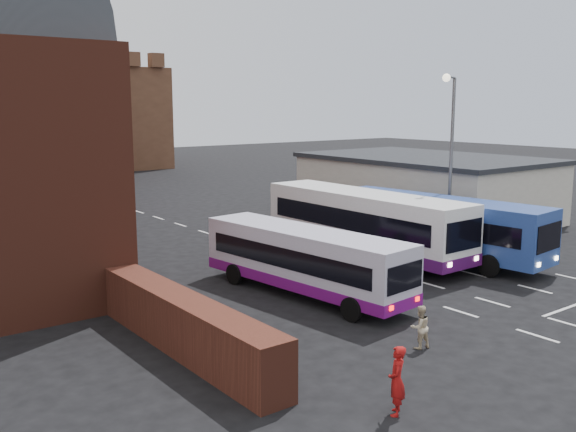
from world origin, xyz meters
TOP-DOWN VIEW (x-y plane):
  - ground at (0.00, 0.00)m, footprint 180.00×180.00m
  - forecourt_wall at (-10.20, 2.00)m, footprint 1.20×10.00m
  - cream_building at (15.00, 14.00)m, footprint 10.40×16.40m
  - castle_keep at (6.00, 66.00)m, footprint 22.00×22.00m
  - bus_white_outbound at (-3.27, 4.59)m, footprint 3.37×10.19m
  - bus_white_inbound at (3.33, 7.92)m, footprint 3.25×12.32m
  - bus_blue at (6.00, 5.36)m, footprint 3.89×11.66m
  - bus_red_double at (-1.72, 34.85)m, footprint 4.38×11.71m
  - street_lamp at (8.30, 6.63)m, footprint 1.76×0.94m
  - pedestrian_red at (-7.95, -4.93)m, footprint 0.78×0.76m
  - pedestrian_beige at (-4.04, -2.29)m, footprint 0.80×0.68m

SIDE VIEW (x-z plane):
  - ground at x=0.00m, z-range 0.00..0.00m
  - pedestrian_beige at x=-4.04m, z-range 0.00..1.43m
  - forecourt_wall at x=-10.20m, z-range 0.00..1.80m
  - pedestrian_red at x=-7.95m, z-range 0.00..1.81m
  - bus_white_outbound at x=-3.27m, z-range 0.25..2.97m
  - bus_blue at x=6.00m, z-range 0.28..3.40m
  - bus_white_inbound at x=3.33m, z-range 0.30..3.65m
  - cream_building at x=15.00m, z-range 0.03..4.28m
  - bus_red_double at x=-1.72m, z-range 0.14..4.72m
  - street_lamp at x=8.30m, z-range 0.96..10.26m
  - castle_keep at x=6.00m, z-range 0.00..12.00m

